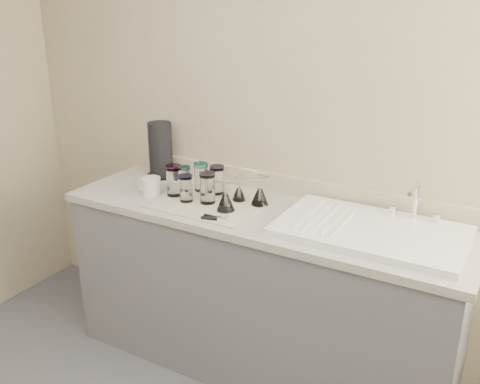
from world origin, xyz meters
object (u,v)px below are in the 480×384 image
Objects in this scene: goblet_back_left at (239,192)px; goblet_front_left at (226,200)px; tumbler_purple at (217,180)px; tumbler_teal at (185,178)px; white_mug at (151,186)px; can_opener at (215,218)px; sink_unit at (371,230)px; tumbler_lavender at (208,188)px; tumbler_cyan at (201,177)px; goblet_back_right at (260,194)px; paper_towel_roll at (161,150)px; tumbler_blue at (186,188)px; tumbler_magenta at (174,180)px.

goblet_front_left is (0.01, -0.15, 0.01)m from goblet_back_left.
tumbler_purple is at bearing 169.27° from goblet_back_left.
tumbler_teal is 1.01× the size of goblet_back_left.
can_opener is at bearing -14.55° from white_mug.
tumbler_purple is at bearing 174.49° from sink_unit.
sink_unit is 6.28× the size of tumbler_teal.
can_opener is at bearing -83.53° from goblet_back_left.
sink_unit is 0.84m from tumbler_lavender.
sink_unit reaches higher than tumbler_lavender.
goblet_front_left reaches higher than goblet_back_left.
tumbler_cyan is (0.09, 0.03, 0.01)m from tumbler_teal.
tumbler_lavender is 1.25× the size of goblet_back_left.
goblet_front_left is at bearing -17.65° from tumbler_lavender.
can_opener is (0.18, -0.30, -0.07)m from tumbler_purple.
goblet_back_right is (-0.59, 0.06, 0.04)m from sink_unit.
goblet_front_left reaches higher than tumbler_cyan.
sink_unit reaches higher than goblet_back_right.
tumbler_teal reaches higher than can_opener.
sink_unit is 0.72m from can_opener.
tumbler_purple is at bearing 30.77° from white_mug.
tumbler_cyan is 0.48× the size of paper_towel_roll.
tumbler_cyan is 1.19× the size of can_opener.
tumbler_purple reaches higher than tumbler_teal.
goblet_front_left is at bearing -1.69° from tumbler_blue.
tumbler_purple is 0.36m from can_opener.
goblet_front_left is 1.17× the size of white_mug.
tumbler_purple reaches higher than can_opener.
can_opener is (-0.09, -0.28, -0.05)m from goblet_back_right.
sink_unit is 1.17m from white_mug.
goblet_back_left is 0.48m from white_mug.
tumbler_teal is 0.93× the size of white_mug.
tumbler_lavender is 0.34m from white_mug.
white_mug is (-0.45, -0.15, -0.00)m from goblet_back_left.
sink_unit is 5.82× the size of white_mug.
tumbler_lavender is (-0.83, -0.05, 0.07)m from sink_unit.
goblet_back_left is (0.34, 0.00, -0.02)m from tumbler_teal.
tumbler_purple is 0.23m from tumbler_magenta.
paper_towel_roll reaches higher than white_mug.
tumbler_teal is 0.93× the size of tumbler_blue.
goblet_front_left is at bearing -0.04° from white_mug.
sink_unit reaches higher than tumbler_magenta.
paper_towel_roll reaches higher than goblet_back_left.
goblet_back_left is at bearing -179.61° from goblet_back_right.
goblet_back_right is at bearing -3.99° from tumbler_cyan.
goblet_back_right is 0.50× the size of paper_towel_roll.
tumbler_blue is at bearing -36.59° from paper_towel_roll.
tumbler_purple is 0.19m from tumbler_blue.
sink_unit is 5.08× the size of tumbler_lavender.
sink_unit is at bearing -5.37° from goblet_back_right.
sink_unit is 5.82× the size of tumbler_blue.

